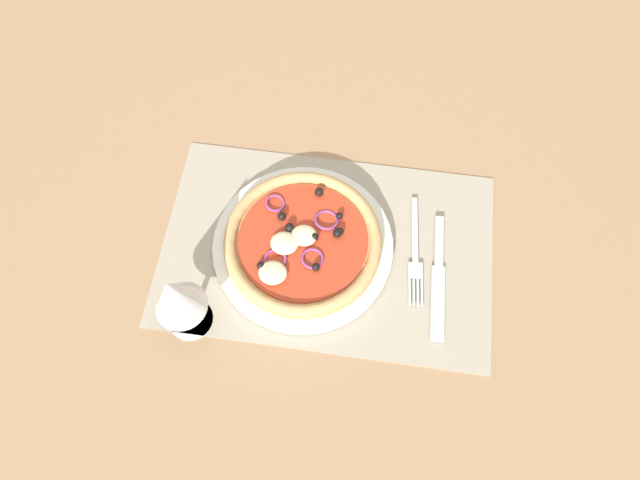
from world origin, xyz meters
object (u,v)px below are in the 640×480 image
object	(u,v)px
pizza	(302,241)
knife	(438,278)
fork	(415,256)
plate	(303,246)
wine_glass	(175,297)

from	to	relation	value
pizza	knife	world-z (taller)	pizza
pizza	knife	size ratio (longest dim) A/B	1.19
fork	plate	bearing A→B (deg)	-91.53
fork	wine_glass	size ratio (longest dim) A/B	1.21
knife	wine_glass	world-z (taller)	wine_glass
pizza	wine_glass	bearing A→B (deg)	42.70
plate	pizza	distance (cm)	1.85
pizza	wine_glass	size ratio (longest dim) A/B	1.59
pizza	knife	distance (cm)	21.05
knife	wine_glass	distance (cm)	38.14
pizza	wine_glass	world-z (taller)	wine_glass
pizza	plate	bearing A→B (deg)	-142.93
pizza	fork	xyz separation A→B (cm)	(-17.17, -1.00, -2.38)
plate	pizza	world-z (taller)	pizza
fork	knife	distance (cm)	4.75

